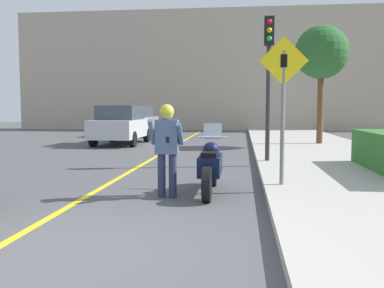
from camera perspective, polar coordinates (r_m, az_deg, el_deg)
The scene contains 11 objects.
ground_plane at distance 5.18m, azimuth -19.11°, elevation -13.42°, with size 80.00×80.00×0.00m, color #4C4C4F.
sidewalk_curb at distance 8.95m, azimuth 23.71°, elevation -5.36°, with size 4.40×44.00×0.15m.
road_center_line at distance 10.90m, azimuth -8.17°, elevation -3.59°, with size 0.12×36.00×0.01m.
building_backdrop at distance 30.61m, azimuth 2.63°, elevation 9.77°, with size 28.00×1.20×8.40m.
motorcycle at distance 8.01m, azimuth 2.46°, elevation -3.04°, with size 0.62×2.15×1.29m.
person_biker at distance 7.56m, azimuth -3.37°, elevation 0.38°, with size 0.59×0.46×1.66m.
crossing_sign at distance 8.19m, azimuth 12.05°, elevation 6.26°, with size 0.91×0.08×2.77m.
traffic_light at distance 11.90m, azimuth 10.19°, elevation 10.77°, with size 0.26×0.30×3.88m.
street_tree at distance 18.18m, azimuth 16.89°, elevation 11.51°, with size 2.13×2.13×4.71m.
parked_car_silver at distance 18.86m, azimuth -9.40°, elevation 2.57°, with size 1.88×4.20×1.68m.
parked_car_grey at distance 24.26m, azimuth -7.54°, elevation 3.10°, with size 1.88×4.20×1.68m.
Camera 1 is at (2.18, -4.42, 1.61)m, focal length 40.00 mm.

